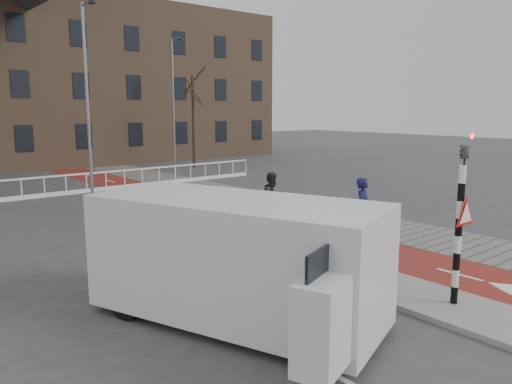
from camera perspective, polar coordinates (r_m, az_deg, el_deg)
ground at (r=12.88m, az=15.03°, el=-9.41°), size 120.00×120.00×0.00m
bike_lane at (r=20.90m, az=-5.32°, el=-1.81°), size 2.50×60.00×0.01m
sidewalk at (r=22.57m, az=0.56°, el=-0.92°), size 3.00×60.00×0.01m
curb_island at (r=14.94m, az=0.78°, el=-6.18°), size 1.80×16.00×0.12m
traffic_signal at (r=10.85m, az=22.35°, el=-2.46°), size 0.80×0.80×3.68m
bollard at (r=13.14m, az=10.12°, el=-6.53°), size 0.12×0.12×0.77m
cyclist_near at (r=15.13m, az=12.09°, el=-3.64°), size 1.43×2.15×2.10m
cyclist_far at (r=16.92m, az=1.89°, el=-1.64°), size 0.94×1.90×1.98m
van at (r=9.65m, az=-2.33°, el=-7.54°), size 4.09×6.08×2.43m
tree_right at (r=35.32m, az=-7.14°, el=7.93°), size 0.22×0.22×6.29m
streetlight_near at (r=20.19m, az=-18.66°, el=8.67°), size 0.12×0.12×7.94m
streetlight_right at (r=32.46m, az=-9.40°, el=9.58°), size 0.12×0.12×8.38m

